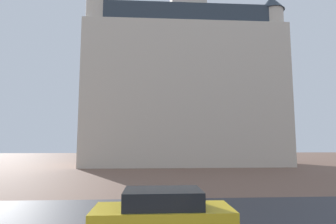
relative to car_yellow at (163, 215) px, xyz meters
The scene contains 4 objects.
ground_plane 4.27m from the car_yellow, 87.73° to the left, with size 120.00×120.00×0.00m, color brown.
street_asphalt_strip 1.95m from the car_yellow, 84.69° to the left, with size 120.00×8.18×0.00m, color #38383D.
landmark_building 29.20m from the car_yellow, 81.55° to the left, with size 25.62×10.48×36.38m.
car_yellow is the anchor object (origin of this frame).
Camera 1 is at (-0.53, -2.78, 3.00)m, focal length 28.46 mm.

